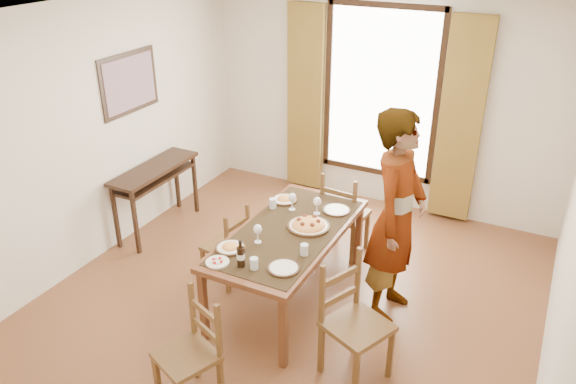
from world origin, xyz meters
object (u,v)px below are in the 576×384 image
at_px(console_table, 155,176).
at_px(pasta_platter, 308,223).
at_px(dining_table, 289,237).
at_px(man, 397,217).

bearing_deg(console_table, pasta_platter, -10.08).
xyz_separation_m(dining_table, pasta_platter, (0.14, 0.13, 0.12)).
bearing_deg(pasta_platter, man, 9.67).
relative_size(console_table, dining_table, 0.65).
xyz_separation_m(console_table, man, (2.92, -0.24, 0.31)).
bearing_deg(pasta_platter, dining_table, -136.12).
bearing_deg(man, pasta_platter, 102.68).
height_order(console_table, man, man).
bearing_deg(dining_table, console_table, 165.59).
xyz_separation_m(man, pasta_platter, (-0.79, -0.13, -0.19)).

